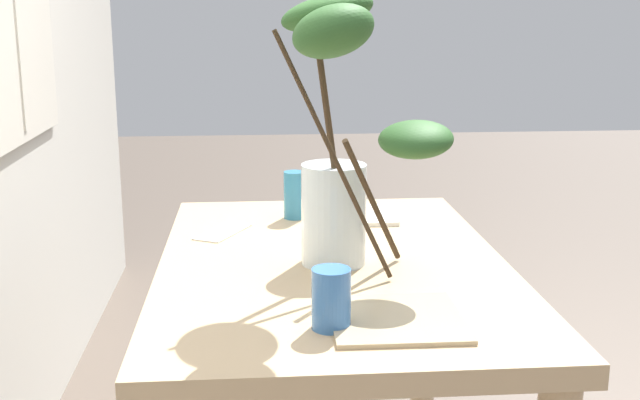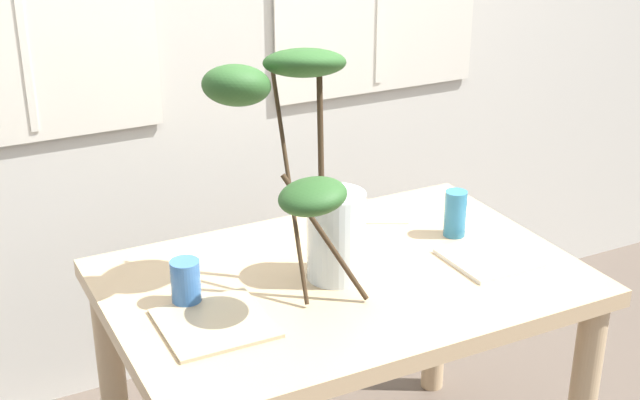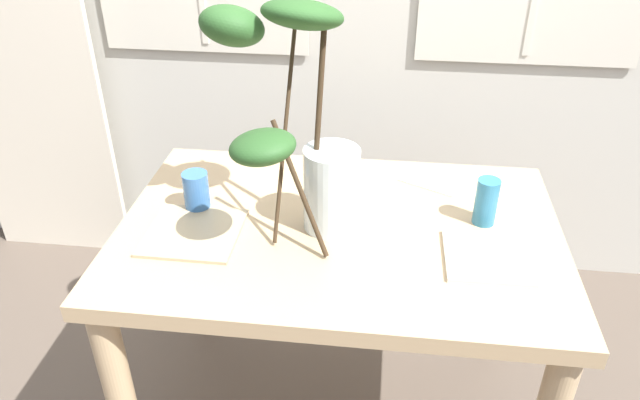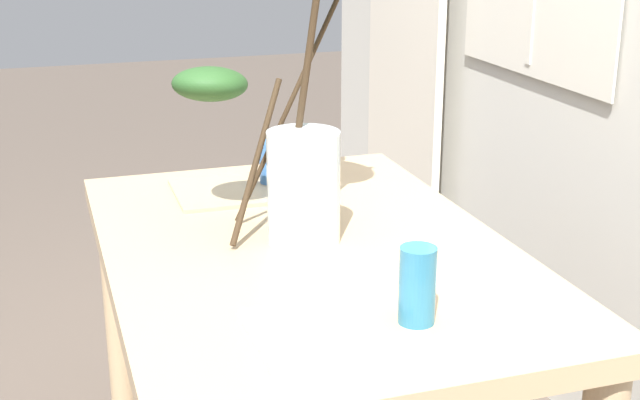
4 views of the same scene
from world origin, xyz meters
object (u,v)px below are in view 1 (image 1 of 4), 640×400
dining_table (332,307)px  drinking_glass_blue_left (331,299)px  vase_with_branches (344,141)px  plate_square_right (356,215)px  plate_square_left (396,319)px  drinking_glass_blue_right (295,195)px

dining_table → drinking_glass_blue_left: bearing=174.1°
dining_table → vase_with_branches: 0.45m
drinking_glass_blue_left → plate_square_right: size_ratio=0.54×
drinking_glass_blue_left → plate_square_left: size_ratio=0.46×
plate_square_left → dining_table: bearing=12.1°
drinking_glass_blue_right → plate_square_left: (-0.82, -0.16, -0.07)m
dining_table → plate_square_right: 0.44m
dining_table → plate_square_right: plate_square_right is taller
plate_square_left → plate_square_right: plate_square_right is taller
drinking_glass_blue_left → plate_square_right: drinking_glass_blue_left is taller
drinking_glass_blue_left → vase_with_branches: bearing=-10.1°
plate_square_left → vase_with_branches: bearing=13.8°
dining_table → drinking_glass_blue_right: bearing=9.9°
drinking_glass_blue_left → plate_square_right: (0.84, -0.15, -0.05)m
drinking_glass_blue_left → drinking_glass_blue_right: drinking_glass_blue_right is taller
vase_with_branches → plate_square_right: bearing=-10.5°
plate_square_right → drinking_glass_blue_right: bearing=87.2°
vase_with_branches → plate_square_right: vase_with_branches is taller
vase_with_branches → drinking_glass_blue_left: vase_with_branches is taller
dining_table → drinking_glass_blue_left: 0.47m
vase_with_branches → drinking_glass_blue_right: (0.52, 0.09, -0.24)m
drinking_glass_blue_right → plate_square_right: (-0.01, -0.18, -0.06)m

